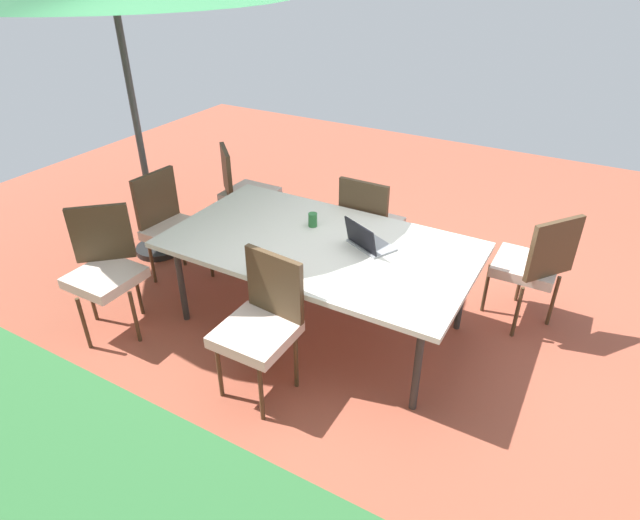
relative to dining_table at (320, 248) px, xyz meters
The scene contains 10 objects.
ground_plane 0.71m from the dining_table, ahead, with size 10.00×10.00×0.02m, color #9E4C38.
dining_table is the anchor object (origin of this frame).
chair_southeast 1.61m from the dining_table, 32.50° to the right, with size 0.59×0.59×0.98m.
chair_southwest 1.62m from the dining_table, 149.69° to the right, with size 0.58×0.58×0.98m.
chair_south 0.84m from the dining_table, 91.77° to the right, with size 0.46×0.46×0.98m.
chair_northeast 1.62m from the dining_table, 30.31° to the left, with size 0.59×0.59×0.98m.
chair_north 0.80m from the dining_table, 91.19° to the left, with size 0.47×0.48×0.98m.
chair_east 1.47m from the dining_table, ahead, with size 0.48×0.47×0.98m.
laptop 0.36m from the dining_table, 162.25° to the right, with size 0.40×0.36×0.21m.
cup 0.29m from the dining_table, 48.57° to the right, with size 0.07×0.07×0.11m, color #286B33.
Camera 1 is at (-1.67, 2.95, 2.62)m, focal length 29.59 mm.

